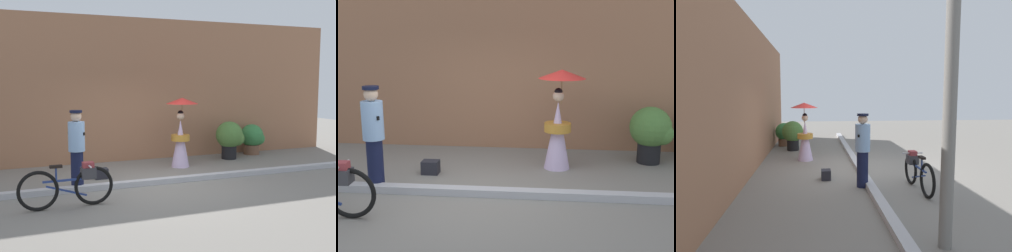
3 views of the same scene
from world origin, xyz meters
The scene contains 7 objects.
ground_plane centered at (0.00, 0.00, 0.00)m, with size 30.00×30.00×0.00m, color gray.
building_wall centered at (0.00, 3.05, 2.02)m, with size 14.00×0.40×4.05m, color #9E6B4C.
sidewalk_curb centered at (0.00, 0.00, 0.06)m, with size 14.00×0.20×0.12m, color #B2B2B7.
person_officer centered at (-1.65, 0.15, 0.89)m, with size 0.34×0.34×1.68m.
person_with_parasol centered at (1.30, 1.53, 0.95)m, with size 0.86×0.86×1.84m.
potted_plant_small centered at (3.08, 2.02, 0.64)m, with size 0.81×0.79×1.10m.
backpack_on_pavement centered at (-0.97, 0.95, 0.13)m, with size 0.30×0.23×0.24m.
Camera 2 is at (1.14, -6.38, 2.55)m, focal length 46.87 mm.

